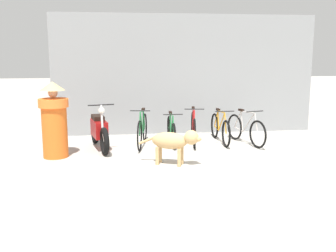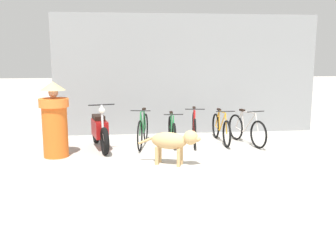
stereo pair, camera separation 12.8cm
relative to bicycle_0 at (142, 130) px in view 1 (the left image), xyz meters
The scene contains 10 objects.
ground_plane 2.54m from the bicycle_0, 58.86° to the right, with size 60.00×60.00×0.00m, color #ADA89E.
shop_wall_back 2.34m from the bicycle_0, 49.17° to the left, with size 7.22×0.20×3.24m.
bicycle_0 is the anchor object (origin of this frame).
bicycle_1 0.74m from the bicycle_0, 11.70° to the left, with size 0.46×1.65×0.80m.
bicycle_2 1.26m from the bicycle_0, ahead, with size 0.46×1.72×0.92m.
bicycle_3 1.95m from the bicycle_0, ahead, with size 0.46×1.74×0.85m.
bicycle_4 2.53m from the bicycle_0, ahead, with size 0.56×1.63×0.86m.
motorcycle 1.02m from the bicycle_0, 169.92° to the right, with size 0.62×1.81×1.09m.
stray_dog 1.81m from the bicycle_0, 73.18° to the right, with size 1.22×0.68×0.72m.
person_in_robes 2.11m from the bicycle_0, 157.31° to the right, with size 0.66×0.66×1.61m.
Camera 1 is at (-1.86, -7.07, 2.18)m, focal length 42.00 mm.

